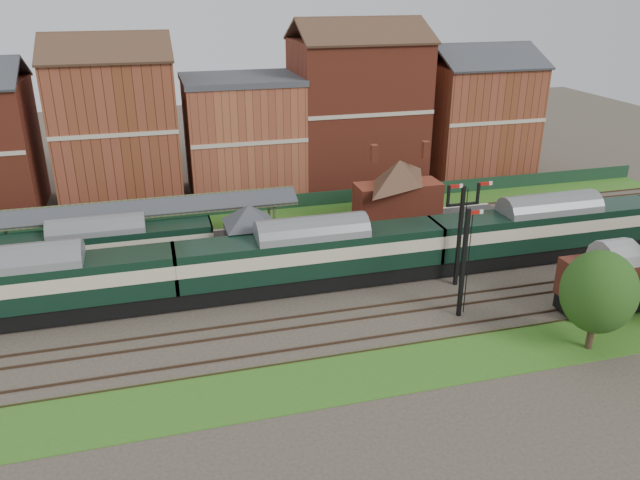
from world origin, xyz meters
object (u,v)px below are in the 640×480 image
object	(u,v)px
dmu_train	(312,255)
goods_van_a	(610,280)
signal_box	(250,239)
platform_railcar	(100,248)
semaphore_bracket	(461,229)

from	to	relation	value
dmu_train	goods_van_a	size ratio (longest dim) A/B	8.89
dmu_train	signal_box	bearing A→B (deg)	141.93
signal_box	platform_railcar	bearing A→B (deg)	164.18
signal_box	goods_van_a	size ratio (longest dim) A/B	0.88
semaphore_bracket	dmu_train	xyz separation A→B (m)	(-10.89, 2.50, -1.92)
semaphore_bracket	dmu_train	world-z (taller)	semaphore_bracket
dmu_train	goods_van_a	bearing A→B (deg)	-24.94
dmu_train	platform_railcar	xyz separation A→B (m)	(-15.62, 6.50, -0.33)
goods_van_a	signal_box	bearing A→B (deg)	152.47
semaphore_bracket	platform_railcar	xyz separation A→B (m)	(-26.51, 9.00, -2.25)
platform_railcar	goods_van_a	bearing A→B (deg)	-23.90
semaphore_bracket	goods_van_a	bearing A→B (deg)	-37.52
dmu_train	platform_railcar	size ratio (longest dim) A/B	3.44
semaphore_bracket	platform_railcar	distance (m)	28.08
semaphore_bracket	dmu_train	size ratio (longest dim) A/B	0.13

